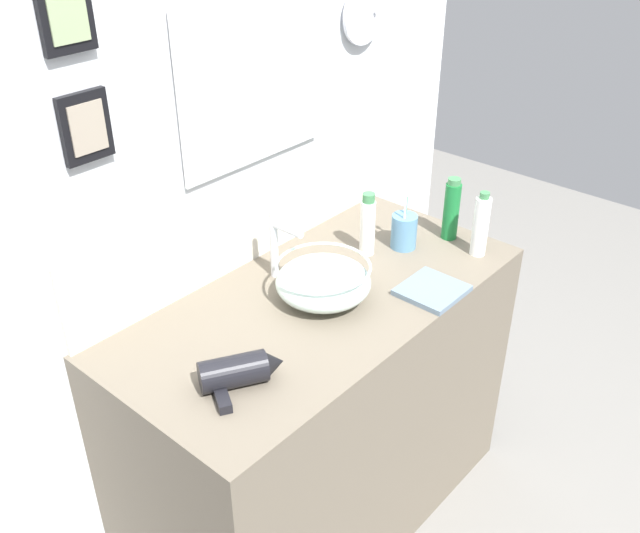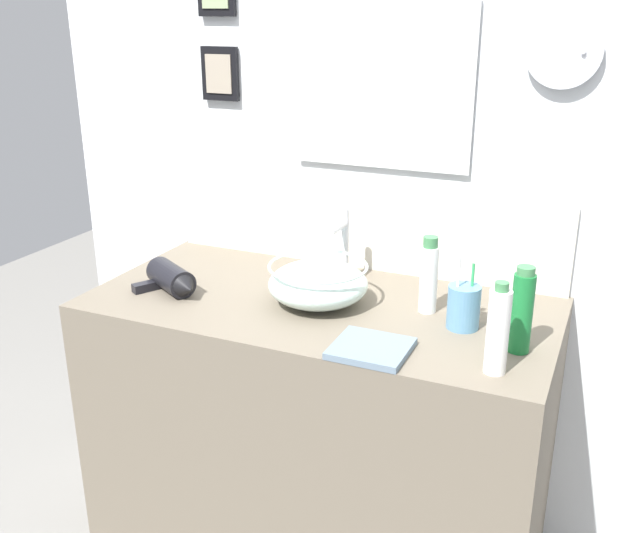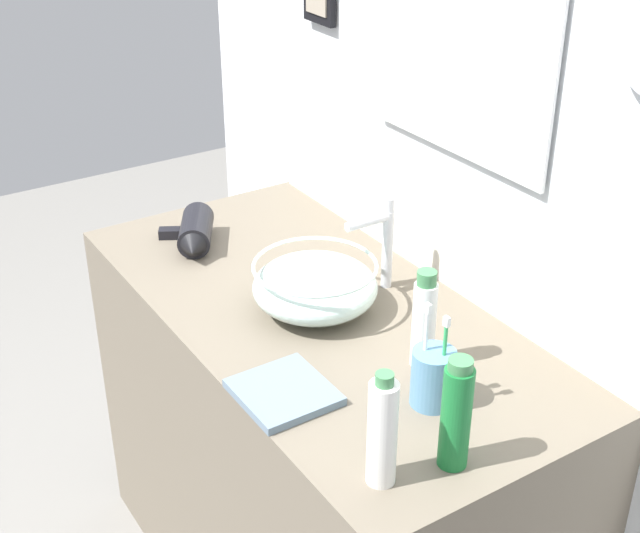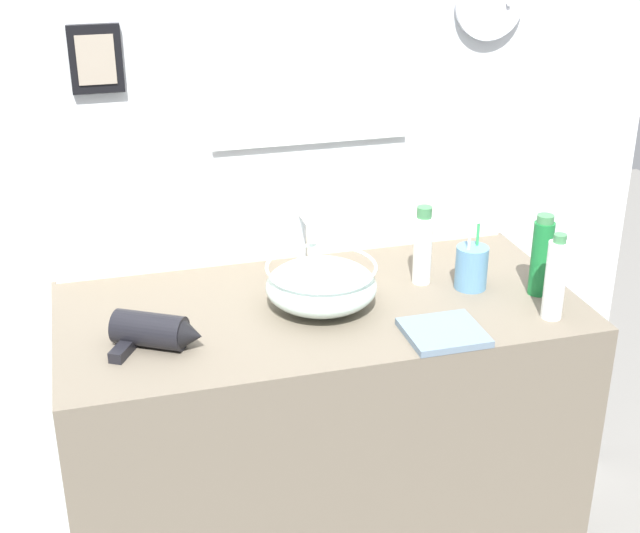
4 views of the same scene
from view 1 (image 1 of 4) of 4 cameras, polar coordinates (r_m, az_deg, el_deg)
ground_plane at (r=2.57m, az=-0.00°, el=-18.74°), size 6.00×6.00×0.00m
vanity_counter at (r=2.26m, az=-0.00°, el=-11.65°), size 1.24×0.61×0.87m
back_panel at (r=2.02m, az=-7.23°, el=10.46°), size 2.05×0.09×2.53m
glass_bowl_sink at (r=1.95m, az=0.28°, el=-1.18°), size 0.26×0.26×0.11m
faucet at (r=2.02m, az=-3.40°, el=2.10°), size 0.02×0.12×0.21m
hair_drier at (r=1.68m, az=-6.46°, el=-8.35°), size 0.22×0.16×0.08m
toothbrush_cup at (r=2.22m, az=6.74°, el=2.84°), size 0.08×0.08×0.20m
soap_dispenser at (r=2.20m, az=12.74°, el=3.22°), size 0.05×0.05×0.21m
lotion_bottle at (r=2.27m, az=10.47°, el=4.50°), size 0.05×0.05×0.20m
shampoo_bottle at (r=2.15m, az=3.83°, el=3.31°), size 0.05×0.05×0.20m
hand_towel at (r=2.03m, az=8.95°, el=-1.89°), size 0.17×0.16×0.02m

